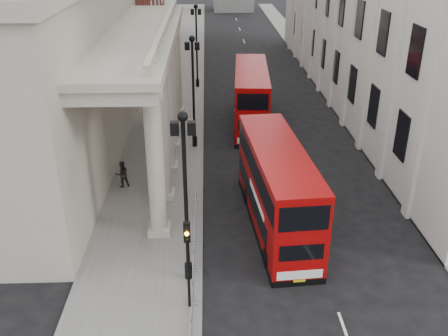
# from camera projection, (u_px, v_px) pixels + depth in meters

# --- Properties ---
(sidewalk_west) EXTENTS (6.00, 140.00, 0.12)m
(sidewalk_west) POSITION_uv_depth(u_px,v_px,m) (171.00, 105.00, 47.12)
(sidewalk_west) COLOR slate
(sidewalk_west) RESTS_ON ground
(sidewalk_east) EXTENTS (3.00, 140.00, 0.12)m
(sidewalk_east) POSITION_uv_depth(u_px,v_px,m) (344.00, 103.00, 47.63)
(sidewalk_east) COLOR slate
(sidewalk_east) RESTS_ON ground
(kerb) EXTENTS (0.20, 140.00, 0.14)m
(kerb) POSITION_uv_depth(u_px,v_px,m) (203.00, 105.00, 47.21)
(kerb) COLOR slate
(kerb) RESTS_ON ground
(portico_building) EXTENTS (9.00, 28.00, 12.00)m
(portico_building) POSITION_uv_depth(u_px,v_px,m) (45.00, 79.00, 33.51)
(portico_building) COLOR #9F9885
(portico_building) RESTS_ON ground
(lamp_post_south) EXTENTS (1.05, 0.44, 8.32)m
(lamp_post_south) POSITION_uv_depth(u_px,v_px,m) (185.00, 189.00, 21.67)
(lamp_post_south) COLOR black
(lamp_post_south) RESTS_ON sidewalk_west
(lamp_post_mid) EXTENTS (1.05, 0.44, 8.32)m
(lamp_post_mid) POSITION_uv_depth(u_px,v_px,m) (193.00, 85.00, 36.09)
(lamp_post_mid) COLOR black
(lamp_post_mid) RESTS_ON sidewalk_west
(lamp_post_north) EXTENTS (1.05, 0.44, 8.32)m
(lamp_post_north) POSITION_uv_depth(u_px,v_px,m) (197.00, 41.00, 50.50)
(lamp_post_north) COLOR black
(lamp_post_north) RESTS_ON sidewalk_west
(traffic_light) EXTENTS (0.28, 0.33, 4.30)m
(traffic_light) POSITION_uv_depth(u_px,v_px,m) (188.00, 250.00, 20.63)
(traffic_light) COLOR black
(traffic_light) RESTS_ON sidewalk_west
(crowd_barriers) EXTENTS (0.50, 18.75, 1.10)m
(crowd_barriers) POSITION_uv_depth(u_px,v_px,m) (193.00, 293.00, 21.91)
(crowd_barriers) COLOR gray
(crowd_barriers) RESTS_ON sidewalk_west
(bus_near) EXTENTS (3.50, 11.07, 4.70)m
(bus_near) POSITION_uv_depth(u_px,v_px,m) (277.00, 186.00, 27.12)
(bus_near) COLOR #990707
(bus_near) RESTS_ON ground
(bus_far) EXTENTS (3.36, 11.18, 4.76)m
(bus_far) POSITION_uv_depth(u_px,v_px,m) (251.00, 96.00, 41.77)
(bus_far) COLOR #9B0707
(bus_far) RESTS_ON ground
(pedestrian_a) EXTENTS (0.68, 0.46, 1.83)m
(pedestrian_a) POSITION_uv_depth(u_px,v_px,m) (156.00, 177.00, 31.38)
(pedestrian_a) COLOR black
(pedestrian_a) RESTS_ON sidewalk_west
(pedestrian_b) EXTENTS (1.04, 0.94, 1.75)m
(pedestrian_b) POSITION_uv_depth(u_px,v_px,m) (122.00, 174.00, 31.79)
(pedestrian_b) COLOR black
(pedestrian_b) RESTS_ON sidewalk_west
(pedestrian_c) EXTENTS (0.92, 0.62, 1.84)m
(pedestrian_c) POSITION_uv_depth(u_px,v_px,m) (158.00, 124.00, 39.77)
(pedestrian_c) COLOR black
(pedestrian_c) RESTS_ON sidewalk_west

